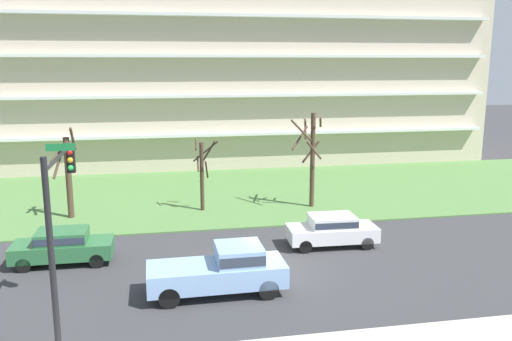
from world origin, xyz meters
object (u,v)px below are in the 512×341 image
tree_far_left (68,174)px  pickup_blue_center_right (223,269)px  sedan_white_center_left (332,229)px  sedan_green_near_left (63,245)px  traffic_signal_mast (59,215)px  tree_center (311,155)px  tree_left (203,172)px

tree_far_left → pickup_blue_center_right: bearing=-57.6°
sedan_white_center_left → pickup_blue_center_right: bearing=38.9°
sedan_green_near_left → pickup_blue_center_right: 8.09m
pickup_blue_center_right → traffic_signal_mast: traffic_signal_mast is taller
tree_far_left → tree_center: 14.48m
tree_left → sedan_white_center_left: 9.59m
tree_far_left → tree_left: tree_far_left is taller
sedan_white_center_left → pickup_blue_center_right: pickup_blue_center_right is taller
pickup_blue_center_right → tree_far_left: bearing=121.7°
tree_center → pickup_blue_center_right: (-6.96, -11.56, -2.33)m
pickup_blue_center_right → tree_left: bearing=88.0°
sedan_green_near_left → traffic_signal_mast: size_ratio=0.68×
pickup_blue_center_right → sedan_white_center_left: bearing=36.2°
tree_left → tree_center: bearing=-4.0°
tree_left → traffic_signal_mast: (-5.67, -15.04, 1.96)m
tree_far_left → sedan_green_near_left: (0.77, -7.33, -1.81)m
tree_center → traffic_signal_mast: size_ratio=0.92×
tree_far_left → pickup_blue_center_right: tree_far_left is taller
sedan_white_center_left → pickup_blue_center_right: size_ratio=0.82×
sedan_white_center_left → tree_far_left: bearing=-26.4°
tree_far_left → tree_left: (7.78, 0.20, -0.24)m
tree_far_left → sedan_white_center_left: 15.47m
tree_center → sedan_white_center_left: 7.54m
tree_center → tree_left: bearing=176.0°
tree_left → sedan_green_near_left: bearing=-132.9°
tree_far_left → tree_left: bearing=1.5°
tree_far_left → traffic_signal_mast: traffic_signal_mast is taller
tree_left → tree_center: (6.68, -0.47, 0.90)m
sedan_white_center_left → sedan_green_near_left: bearing=2.1°
tree_left → traffic_signal_mast: bearing=-110.6°
sedan_white_center_left → traffic_signal_mast: traffic_signal_mast is taller
tree_center → traffic_signal_mast: 19.13m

